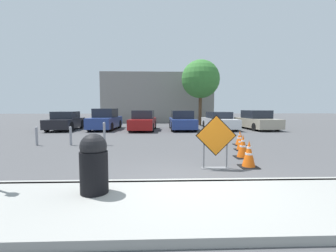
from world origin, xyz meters
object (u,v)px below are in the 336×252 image
Objects in this scene: parked_car_fifth at (219,121)px; traffic_cone_fourth at (240,138)px; traffic_cone_nearest at (249,154)px; parked_car_fourth at (182,121)px; bollard_third at (37,136)px; parked_car_second at (105,120)px; traffic_cone_second at (243,146)px; parked_car_sixth at (257,121)px; parked_car_nearest at (66,121)px; trash_bin at (94,163)px; bollard_second at (71,135)px; bollard_nearest at (104,133)px; road_closed_sign at (216,140)px; parked_car_third at (143,121)px; traffic_cone_third at (241,142)px.

traffic_cone_fourth is at bearing 80.08° from parked_car_fifth.
traffic_cone_nearest is at bearing -106.15° from traffic_cone_fourth.
traffic_cone_nearest is 11.10m from parked_car_fourth.
bollard_third is (-9.32, 0.23, 0.14)m from traffic_cone_fourth.
traffic_cone_second is at bearing 128.00° from parked_car_second.
parked_car_sixth reaches higher than bollard_third.
traffic_cone_fourth is 13.19m from parked_car_nearest.
traffic_cone_second is 10.39m from parked_car_fifth.
bollard_second is (-2.86, 6.22, -0.24)m from trash_bin.
parked_car_fifth reaches higher than bollard_second.
traffic_cone_fourth is 0.58× the size of trash_bin.
traffic_cone_second is at bearing -18.31° from bollard_third.
parked_car_second is 7.50m from bollard_nearest.
road_closed_sign is 1.89× the size of traffic_cone_second.
traffic_cone_second is 0.19× the size of parked_car_second.
road_closed_sign reaches higher than parked_car_fourth.
road_closed_sign is at bearing -36.30° from bollard_second.
parked_car_fifth reaches higher than trash_bin.
bollard_third is (-7.37, -7.02, -0.23)m from parked_car_fourth.
parked_car_fifth is at bearing 179.08° from parked_car_nearest.
traffic_cone_fourth is 0.15× the size of parked_car_fourth.
parked_car_third reaches higher than bollard_nearest.
traffic_cone_nearest is 0.18× the size of parked_car_second.
traffic_cone_third is 0.16× the size of parked_car_third.
parked_car_second reaches higher than traffic_cone_fourth.
parked_car_third is at bearing 56.93° from bollard_third.
parked_car_third is (3.00, -0.59, -0.06)m from parked_car_second.
road_closed_sign is 1.78× the size of bollard_third.
traffic_cone_second reaches higher than traffic_cone_fourth.
bollard_nearest is at bearing 152.62° from traffic_cone_second.
bollard_second is (-1.53, 0.00, -0.10)m from bollard_nearest.
bollard_second is (-2.84, -6.71, -0.22)m from parked_car_third.
trash_bin reaches higher than traffic_cone_nearest.
road_closed_sign reaches higher than parked_car_nearest.
parked_car_fifth reaches higher than traffic_cone_second.
parked_car_third is (-4.13, 9.52, 0.29)m from traffic_cone_second.
trash_bin reaches higher than bollard_third.
trash_bin is at bearing -140.28° from traffic_cone_second.
parked_car_nearest reaches higher than traffic_cone_third.
parked_car_nearest is 0.98× the size of parked_car_fourth.
traffic_cone_nearest is at bearing 112.40° from parked_car_third.
parked_car_fifth is 1.00× the size of parked_car_sixth.
parked_car_third is 4.00× the size of bollard_nearest.
traffic_cone_nearest is 3.96m from traffic_cone_fourth.
bollard_nearest is 3.07m from bollard_third.
parked_car_third reaches higher than bollard_second.
bollard_nearest reaches higher than traffic_cone_third.
parked_car_fourth is (-1.56, 8.46, 0.35)m from traffic_cone_third.
traffic_cone_second is at bearing 60.35° from parked_car_sixth.
traffic_cone_third is at bearing -13.82° from bollard_nearest.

